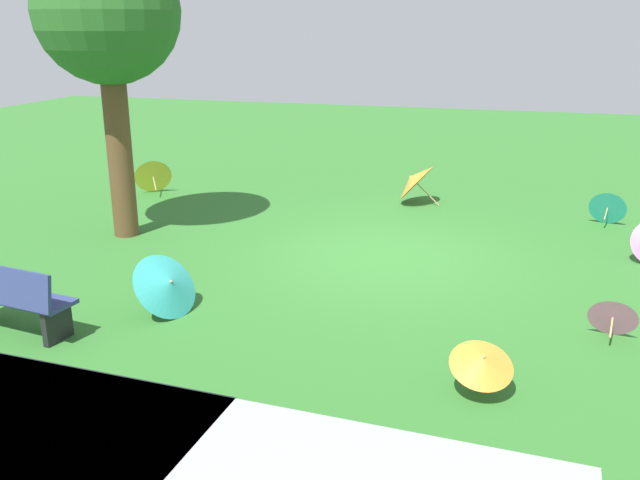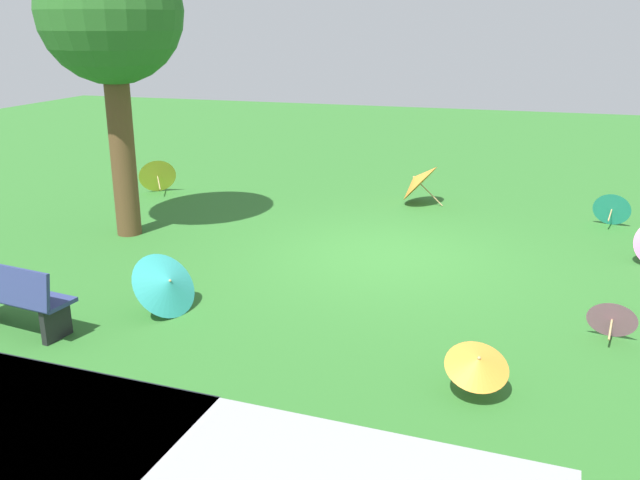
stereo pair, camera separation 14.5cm
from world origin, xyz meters
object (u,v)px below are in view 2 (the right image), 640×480
object	(u,v)px
parasol_yellow_0	(157,174)
parasol_teal_1	(167,283)
parasol_teal_2	(612,208)
parasol_pink_2	(612,317)
parasol_orange_2	(478,363)
parasol_orange_1	(417,180)
park_bench	(9,295)
shade_tree	(110,16)

from	to	relation	value
parasol_yellow_0	parasol_teal_1	distance (m)	6.72
parasol_teal_2	parasol_pink_2	size ratio (longest dim) A/B	1.18
parasol_orange_2	parasol_orange_1	bearing A→B (deg)	-75.85
parasol_yellow_0	parasol_teal_2	world-z (taller)	parasol_yellow_0
park_bench	parasol_pink_2	size ratio (longest dim) A/B	2.72
parasol_teal_2	parasol_orange_2	world-z (taller)	parasol_teal_2
parasol_orange_2	parasol_teal_2	bearing A→B (deg)	-104.88
park_bench	parasol_orange_1	distance (m)	8.32
park_bench	parasol_orange_1	size ratio (longest dim) A/B	1.61
park_bench	shade_tree	bearing A→B (deg)	-77.51
parasol_teal_1	park_bench	bearing A→B (deg)	35.04
shade_tree	parasol_pink_2	size ratio (longest dim) A/B	8.09
park_bench	shade_tree	world-z (taller)	shade_tree
parasol_orange_2	parasol_pink_2	size ratio (longest dim) A/B	1.34
park_bench	parasol_teal_1	xyz separation A→B (m)	(-1.51, -1.06, -0.06)
parasol_yellow_0	parasol_teal_1	world-z (taller)	parasol_teal_1
parasol_teal_1	parasol_orange_2	xyz separation A→B (m)	(-3.95, 0.92, -0.03)
park_bench	shade_tree	xyz separation A→B (m)	(0.86, -3.90, 3.19)
parasol_orange_1	parasol_teal_2	bearing A→B (deg)	172.52
parasol_orange_1	parasol_pink_2	xyz separation A→B (m)	(-3.25, 5.56, -0.21)
parasol_pink_2	parasol_teal_2	bearing A→B (deg)	-94.83
parasol_orange_1	parasol_teal_2	size ratio (longest dim) A/B	1.43
parasol_orange_1	parasol_orange_2	distance (m)	7.58
parasol_yellow_0	parasol_orange_2	distance (m)	9.99
park_bench	parasol_yellow_0	bearing A→B (deg)	-73.79
parasol_teal_2	parasol_orange_2	distance (m)	7.11
parasol_teal_1	parasol_orange_2	distance (m)	4.06
park_bench	shade_tree	size ratio (longest dim) A/B	0.34
park_bench	parasol_orange_2	world-z (taller)	park_bench
parasol_pink_2	parasol_orange_2	bearing A→B (deg)	52.06
parasol_teal_2	parasol_yellow_0	bearing A→B (deg)	1.24
parasol_yellow_0	parasol_pink_2	size ratio (longest dim) A/B	1.49
parasol_orange_2	parasol_pink_2	bearing A→B (deg)	-127.94
parasol_orange_2	park_bench	bearing A→B (deg)	1.47
parasol_orange_2	parasol_teal_1	bearing A→B (deg)	-13.09
parasol_orange_2	parasol_yellow_0	bearing A→B (deg)	-41.84
parasol_teal_2	park_bench	bearing A→B (deg)	43.86
parasol_orange_1	parasol_orange_2	size ratio (longest dim) A/B	1.25
parasol_teal_1	parasol_orange_2	world-z (taller)	parasol_teal_1
parasol_orange_1	parasol_orange_2	xyz separation A→B (m)	(-1.85, 7.35, -0.12)
parasol_teal_1	parasol_pink_2	distance (m)	5.42
parasol_orange_1	parasol_pink_2	world-z (taller)	parasol_orange_1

